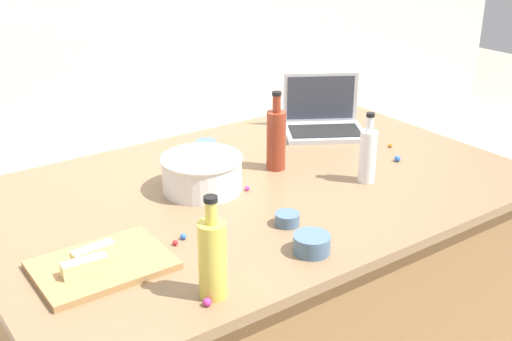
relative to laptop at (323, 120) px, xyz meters
name	(u,v)px	position (x,y,z in m)	size (l,w,h in m)	color
island_counter	(256,301)	(-0.51, -0.27, -0.50)	(1.73, 1.12, 0.90)	olive
laptop	(323,120)	(0.00, 0.00, 0.00)	(0.38, 0.35, 0.22)	#B7B7BC
mixing_bowl_large	(202,172)	(-0.68, -0.20, 0.01)	(0.26, 0.26, 0.11)	white
bottle_soy	(276,138)	(-0.38, -0.19, 0.06)	(0.07, 0.07, 0.27)	maroon
bottle_vinegar	(368,154)	(-0.20, -0.45, 0.05)	(0.06, 0.06, 0.23)	white
bottle_oil	(212,257)	(-0.96, -0.72, 0.06)	(0.07, 0.07, 0.25)	#DBC64C
cutting_board	(102,265)	(-1.12, -0.46, -0.04)	(0.33, 0.24, 0.02)	#AD7F4C
butter_stick_left	(85,266)	(-1.17, -0.48, -0.01)	(0.11, 0.04, 0.04)	#F4E58C
butter_stick_right	(94,253)	(-1.13, -0.43, -0.01)	(0.11, 0.04, 0.04)	#F4E58C
ramekin_small	(206,146)	(-0.49, 0.09, -0.03)	(0.07, 0.07, 0.04)	slate
ramekin_medium	(312,244)	(-0.64, -0.70, -0.02)	(0.10, 0.10, 0.05)	slate
ramekin_wide	(287,219)	(-0.60, -0.54, -0.03)	(0.07, 0.07, 0.04)	slate
candy_0	(175,243)	(-0.92, -0.46, -0.04)	(0.02, 0.02, 0.02)	red
candy_1	(214,280)	(-0.93, -0.68, -0.04)	(0.02, 0.02, 0.02)	orange
candy_2	(247,188)	(-0.56, -0.29, -0.04)	(0.02, 0.02, 0.02)	#CC3399
candy_3	(207,302)	(-0.99, -0.75, -0.04)	(0.02, 0.02, 0.02)	#CC3399
candy_4	(390,145)	(0.09, -0.28, -0.04)	(0.02, 0.02, 0.02)	orange
candy_5	(183,236)	(-0.88, -0.45, -0.04)	(0.02, 0.02, 0.02)	blue
candy_6	(329,121)	(0.08, 0.06, -0.04)	(0.02, 0.02, 0.02)	#CC3399
candy_7	(397,159)	(0.01, -0.39, -0.04)	(0.02, 0.02, 0.02)	blue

